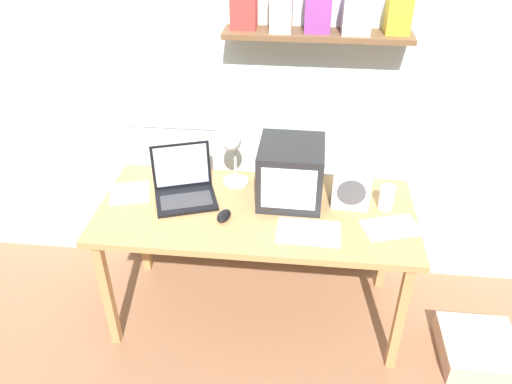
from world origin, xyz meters
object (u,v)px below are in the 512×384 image
Objects in this scene: printed_handout at (391,228)px; floor_cushion at (478,349)px; corner_desk at (256,219)px; laptop at (184,185)px; loose_paper_near_monitor at (309,232)px; crt_monitor at (291,172)px; space_heater at (352,184)px; juice_glass at (386,199)px; loose_paper_near_laptop at (130,193)px; desk_lamp at (232,149)px; computer_mouse at (224,216)px.

floor_cushion is (0.53, -0.11, -0.66)m from printed_handout.
floor_cushion is (1.18, -0.20, -0.60)m from corner_desk.
floor_cushion is at bearing -12.11° from printed_handout.
loose_paper_near_monitor is (0.65, -0.24, -0.06)m from laptop.
floor_cushion is (0.91, -0.04, -0.66)m from loose_paper_near_monitor.
crt_monitor reaches higher than loose_paper_near_monitor.
loose_paper_near_monitor is (0.10, -0.28, -0.15)m from crt_monitor.
laptop is 0.85m from space_heater.
crt_monitor is at bearing 36.73° from corner_desk.
crt_monitor is at bearing 162.46° from floor_cushion.
crt_monitor is at bearing 174.56° from juice_glass.
corner_desk is 6.20× the size of loose_paper_near_laptop.
laptop is at bearing 159.21° from loose_paper_near_monitor.
printed_handout is 0.99× the size of loose_paper_near_monitor.
desk_lamp is at bearing 163.82° from floor_cushion.
loose_paper_near_monitor reaches higher than corner_desk.
computer_mouse is at bearing -146.42° from corner_desk.
desk_lamp is 0.35m from computer_mouse.
crt_monitor reaches higher than floor_cushion.
loose_paper_near_laptop is at bearing -159.45° from desk_lamp.
laptop reaches higher than juice_glass.
computer_mouse is at bearing -56.44° from laptop.
space_heater is (0.84, 0.00, 0.06)m from laptop.
loose_paper_near_monitor is at bearing -9.22° from computer_mouse.
juice_glass is 0.94m from floor_cushion.
loose_paper_near_monitor is at bearing -32.06° from desk_lamp.
corner_desk is at bearing 148.30° from loose_paper_near_monitor.
laptop is 0.69m from loose_paper_near_monitor.
desk_lamp is 1.34× the size of loose_paper_near_laptop.
printed_handout is (0.79, -0.27, -0.23)m from desk_lamp.
printed_handout is (1.32, -0.16, 0.00)m from loose_paper_near_laptop.
computer_mouse is (-0.00, -0.28, -0.22)m from desk_lamp.
loose_paper_near_monitor reaches higher than floor_cushion.
corner_desk is 13.64× the size of computer_mouse.
printed_handout is at bearing -22.23° from crt_monitor.
laptop reaches higher than space_heater.
loose_paper_near_laptop and printed_handout have the same top height.
corner_desk is 5.18× the size of loose_paper_near_monitor.
corner_desk is 0.37m from desk_lamp.
loose_paper_near_laptop is (-0.29, -0.01, -0.06)m from laptop.
corner_desk is 0.29m from crt_monitor.
desk_lamp reaches higher than floor_cushion.
floor_cushion is at bearing -29.44° from laptop.
laptop is at bearing 179.65° from juice_glass.
floor_cushion is (1.32, -0.10, -0.68)m from computer_mouse.
loose_paper_near_monitor is at bearing -168.82° from printed_handout.
space_heater is at bearing 51.25° from loose_paper_near_monitor.
space_heater reaches higher than computer_mouse.
desk_lamp is 0.81m from juice_glass.
computer_mouse reaches higher than loose_paper_near_laptop.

